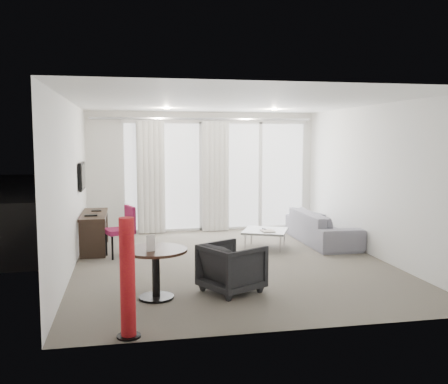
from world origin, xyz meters
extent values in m
cube|color=#5F594D|center=(0.00, 0.00, 0.00)|extent=(5.00, 6.00, 0.00)
cube|color=white|center=(0.00, 0.00, 2.60)|extent=(5.00, 6.00, 0.00)
cube|color=silver|center=(-2.50, 0.00, 1.30)|extent=(0.00, 6.00, 2.60)
cube|color=silver|center=(2.50, 0.00, 1.30)|extent=(0.00, 6.00, 2.60)
cube|color=silver|center=(0.00, -3.00, 1.30)|extent=(5.00, 0.00, 2.60)
cylinder|color=#FFE0B2|center=(-0.90, 1.60, 2.59)|extent=(0.12, 0.12, 0.02)
cylinder|color=#FFE0B2|center=(1.20, 1.60, 2.59)|extent=(0.12, 0.12, 0.02)
cylinder|color=red|center=(-1.68, -2.84, 0.62)|extent=(0.27, 0.27, 1.24)
imported|color=black|center=(-0.32, -1.55, 0.33)|extent=(0.96, 0.95, 0.65)
imported|color=slate|center=(2.07, 1.18, 0.31)|extent=(0.82, 2.09, 0.61)
cube|color=#4D4D50|center=(0.30, 4.50, -0.06)|extent=(5.60, 3.00, 0.12)
camera|label=1|loc=(-1.67, -7.87, 2.03)|focal=40.00mm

